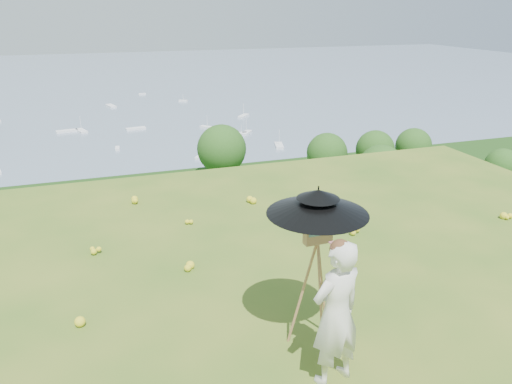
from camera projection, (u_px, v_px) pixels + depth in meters
name	position (u px, v px, depth m)	size (l,w,h in m)	color
ground	(343.00, 335.00, 6.12)	(14.00, 14.00, 0.00)	#3E681D
forest_slope	(149.00, 374.00, 47.32)	(140.00, 56.00, 22.00)	#1A3B10
shoreline_tier	(122.00, 254.00, 85.26)	(170.00, 28.00, 8.00)	slate
bay_water	(92.00, 93.00, 230.99)	(700.00, 700.00, 0.00)	slate
slope_trees	(137.00, 242.00, 42.42)	(110.00, 50.00, 6.00)	#204514
harbor_town	(118.00, 219.00, 82.99)	(110.00, 22.00, 5.00)	silver
moored_boats	(58.00, 133.00, 157.00)	(140.00, 140.00, 0.70)	white
wildflowers	(334.00, 319.00, 6.32)	(10.00, 10.50, 0.12)	yellow
painter	(336.00, 314.00, 5.10)	(0.60, 0.40, 1.66)	beige
field_easel	(316.00, 283.00, 5.66)	(0.63, 0.63, 1.67)	#A97047
sun_umbrella	(317.00, 213.00, 5.38)	(1.11, 1.11, 0.62)	black
painter_cap	(341.00, 245.00, 4.83)	(0.20, 0.24, 0.10)	#D17277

